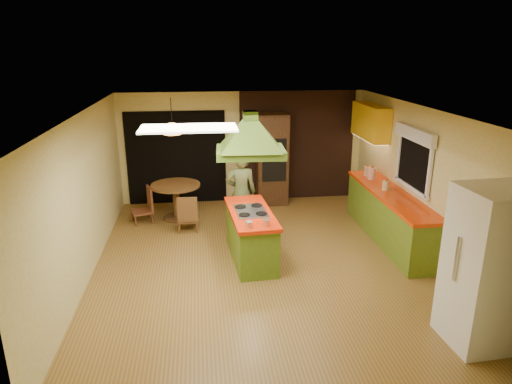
{
  "coord_description": "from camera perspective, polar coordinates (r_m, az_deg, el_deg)",
  "views": [
    {
      "loc": [
        -0.97,
        -6.88,
        3.47
      ],
      "look_at": [
        -0.08,
        0.23,
        1.15
      ],
      "focal_mm": 32.0,
      "sensor_mm": 36.0,
      "label": 1
    }
  ],
  "objects": [
    {
      "name": "ground",
      "position": [
        7.77,
        0.78,
        -8.61
      ],
      "size": [
        6.5,
        6.5,
        0.0
      ],
      "primitive_type": "plane",
      "color": "olive",
      "rests_on": "ground"
    },
    {
      "name": "room_walls",
      "position": [
        7.3,
        0.82,
        0.21
      ],
      "size": [
        5.5,
        6.5,
        6.5
      ],
      "color": "beige",
      "rests_on": "ground"
    },
    {
      "name": "ceiling_plane",
      "position": [
        7.02,
        0.87,
        9.97
      ],
      "size": [
        6.5,
        6.5,
        0.0
      ],
      "primitive_type": "plane",
      "rotation": [
        3.14,
        0.0,
        0.0
      ],
      "color": "silver",
      "rests_on": "room_walls"
    },
    {
      "name": "brick_panel",
      "position": [
        10.59,
        5.13,
        5.75
      ],
      "size": [
        2.64,
        0.03,
        2.5
      ],
      "primitive_type": "cube",
      "color": "#381E14",
      "rests_on": "ground"
    },
    {
      "name": "nook_opening",
      "position": [
        10.41,
        -9.91,
        4.22
      ],
      "size": [
        2.2,
        0.03,
        2.1
      ],
      "primitive_type": "cube",
      "color": "black",
      "rests_on": "ground"
    },
    {
      "name": "right_counter",
      "position": [
        8.76,
        16.34,
        -2.92
      ],
      "size": [
        0.62,
        3.05,
        0.92
      ],
      "color": "olive",
      "rests_on": "ground"
    },
    {
      "name": "upper_cabinets",
      "position": [
        9.87,
        14.12,
        8.53
      ],
      "size": [
        0.34,
        1.4,
        0.7
      ],
      "primitive_type": "cube",
      "color": "yellow",
      "rests_on": "room_walls"
    },
    {
      "name": "window_right",
      "position": [
        8.33,
        19.22,
        5.15
      ],
      "size": [
        0.12,
        1.35,
        1.06
      ],
      "color": "black",
      "rests_on": "room_walls"
    },
    {
      "name": "fluor_panel",
      "position": [
        5.77,
        -8.42,
        7.89
      ],
      "size": [
        1.2,
        0.6,
        0.03
      ],
      "primitive_type": "cube",
      "color": "white",
      "rests_on": "ceiling_plane"
    },
    {
      "name": "kitchen_island",
      "position": [
        7.69,
        -0.65,
        -5.36
      ],
      "size": [
        0.79,
        1.73,
        0.86
      ],
      "rotation": [
        0.0,
        0.0,
        0.07
      ],
      "color": "#5A7F1F",
      "rests_on": "ground"
    },
    {
      "name": "range_hood",
      "position": [
        7.17,
        -0.7,
        8.11
      ],
      "size": [
        1.11,
        0.83,
        0.8
      ],
      "rotation": [
        0.0,
        0.0,
        -0.05
      ],
      "color": "#48681A",
      "rests_on": "ceiling_plane"
    },
    {
      "name": "man",
      "position": [
        8.67,
        -1.88,
        -0.07
      ],
      "size": [
        0.58,
        0.39,
        1.59
      ],
      "primitive_type": "imported",
      "rotation": [
        0.0,
        0.0,
        3.15
      ],
      "color": "#545F32",
      "rests_on": "ground"
    },
    {
      "name": "refrigerator",
      "position": [
        6.05,
        27.08,
        -8.49
      ],
      "size": [
        0.85,
        0.81,
        1.96
      ],
      "primitive_type": "cube",
      "rotation": [
        0.0,
        0.0,
        0.06
      ],
      "color": "white",
      "rests_on": "ground"
    },
    {
      "name": "wall_oven",
      "position": [
        10.26,
        2.03,
        4.11
      ],
      "size": [
        0.69,
        0.61,
        2.05
      ],
      "rotation": [
        0.0,
        0.0,
        -0.02
      ],
      "color": "#4B2D18",
      "rests_on": "ground"
    },
    {
      "name": "dining_table",
      "position": [
        9.53,
        -9.97,
        -0.32
      ],
      "size": [
        1.01,
        1.01,
        0.76
      ],
      "rotation": [
        0.0,
        0.0,
        -0.22
      ],
      "color": "brown",
      "rests_on": "ground"
    },
    {
      "name": "chair_left",
      "position": [
        9.55,
        -14.14,
        -1.61
      ],
      "size": [
        0.5,
        0.5,
        0.73
      ],
      "primitive_type": null,
      "rotation": [
        0.0,
        0.0,
        -1.26
      ],
      "color": "brown",
      "rests_on": "ground"
    },
    {
      "name": "chair_near",
      "position": [
        8.96,
        -8.49,
        -2.54
      ],
      "size": [
        0.41,
        0.41,
        0.74
      ],
      "primitive_type": null,
      "rotation": [
        0.0,
        0.0,
        3.11
      ],
      "color": "brown",
      "rests_on": "ground"
    },
    {
      "name": "pendant_lamp",
      "position": [
        9.2,
        -10.43,
        7.81
      ],
      "size": [
        0.36,
        0.36,
        0.22
      ],
      "primitive_type": "cone",
      "rotation": [
        0.0,
        0.0,
        0.04
      ],
      "color": "#FF9E3F",
      "rests_on": "ceiling_plane"
    },
    {
      "name": "canister_large",
      "position": [
        9.34,
        14.28,
        2.26
      ],
      "size": [
        0.2,
        0.2,
        0.23
      ],
      "primitive_type": "cylinder",
      "rotation": [
        0.0,
        0.0,
        0.32
      ],
      "color": "beige",
      "rests_on": "right_counter"
    },
    {
      "name": "canister_medium",
      "position": [
        9.56,
        13.75,
        2.54
      ],
      "size": [
        0.17,
        0.17,
        0.19
      ],
      "primitive_type": "cylinder",
      "rotation": [
        0.0,
        0.0,
        -0.27
      ],
      "color": "beige",
      "rests_on": "right_counter"
    },
    {
      "name": "canister_small",
      "position": [
        8.71,
        15.93,
        0.8
      ],
      "size": [
        0.17,
        0.17,
        0.18
      ],
      "primitive_type": "cylinder",
      "rotation": [
        0.0,
        0.0,
        -0.42
      ],
      "color": "beige",
      "rests_on": "right_counter"
    }
  ]
}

